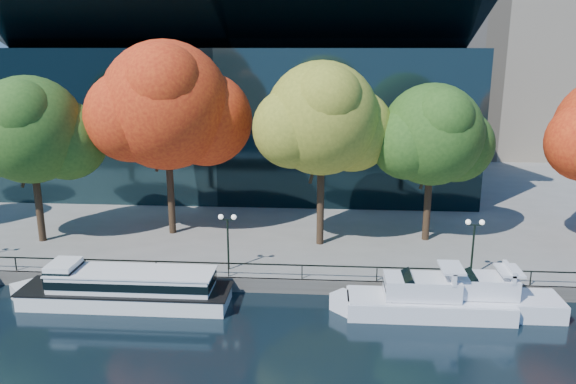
# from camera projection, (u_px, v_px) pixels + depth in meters

# --- Properties ---
(ground) EXTENTS (160.00, 160.00, 0.00)m
(ground) POSITION_uv_depth(u_px,v_px,m) (220.00, 312.00, 35.32)
(ground) COLOR black
(ground) RESTS_ON ground
(promenade) EXTENTS (90.00, 67.08, 1.00)m
(promenade) POSITION_uv_depth(u_px,v_px,m) (274.00, 175.00, 70.29)
(promenade) COLOR slate
(promenade) RESTS_ON ground
(railing) EXTENTS (88.20, 0.08, 0.99)m
(railing) POSITION_uv_depth(u_px,v_px,m) (228.00, 263.00, 37.97)
(railing) COLOR black
(railing) RESTS_ON promenade
(convention_building) EXTENTS (50.00, 24.57, 21.43)m
(convention_building) POSITION_uv_depth(u_px,v_px,m) (235.00, 115.00, 64.11)
(convention_building) COLOR black
(convention_building) RESTS_ON ground
(tour_boat) EXTENTS (14.72, 3.28, 2.79)m
(tour_boat) POSITION_uv_depth(u_px,v_px,m) (120.00, 287.00, 36.08)
(tour_boat) COLOR white
(tour_boat) RESTS_ON ground
(cruiser_near) EXTENTS (11.20, 2.88, 3.24)m
(cruiser_near) POSITION_uv_depth(u_px,v_px,m) (422.00, 299.00, 34.71)
(cruiser_near) COLOR white
(cruiser_near) RESTS_ON ground
(cruiser_far) EXTENTS (9.82, 2.72, 3.21)m
(cruiser_far) POSITION_uv_depth(u_px,v_px,m) (482.00, 298.00, 34.86)
(cruiser_far) COLOR white
(cruiser_far) RESTS_ON ground
(tree_1) EXTENTS (10.33, 8.47, 13.11)m
(tree_1) POSITION_uv_depth(u_px,v_px,m) (32.00, 132.00, 42.94)
(tree_1) COLOR black
(tree_1) RESTS_ON promenade
(tree_2) EXTENTS (12.82, 10.51, 15.76)m
(tree_2) POSITION_uv_depth(u_px,v_px,m) (168.00, 108.00, 44.40)
(tree_2) COLOR black
(tree_2) RESTS_ON promenade
(tree_3) EXTENTS (10.71, 8.79, 14.23)m
(tree_3) POSITION_uv_depth(u_px,v_px,m) (324.00, 121.00, 42.01)
(tree_3) COLOR black
(tree_3) RESTS_ON promenade
(tree_4) EXTENTS (9.89, 8.11, 12.52)m
(tree_4) POSITION_uv_depth(u_px,v_px,m) (434.00, 137.00, 43.33)
(tree_4) COLOR black
(tree_4) RESTS_ON promenade
(lamp_1) EXTENTS (1.26, 0.36, 4.03)m
(lamp_1) POSITION_uv_depth(u_px,v_px,m) (228.00, 229.00, 38.67)
(lamp_1) COLOR black
(lamp_1) RESTS_ON promenade
(lamp_2) EXTENTS (1.26, 0.36, 4.03)m
(lamp_2) POSITION_uv_depth(u_px,v_px,m) (474.00, 235.00, 37.53)
(lamp_2) COLOR black
(lamp_2) RESTS_ON promenade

